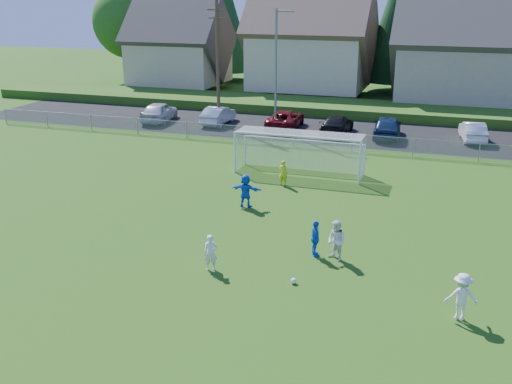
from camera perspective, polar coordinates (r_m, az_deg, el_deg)
ground at (r=21.23m, az=-6.99°, el=-10.18°), size 160.00×160.00×0.00m
asphalt_lot at (r=46.09m, az=7.77°, el=5.72°), size 60.00×60.00×0.00m
grass_embankment at (r=53.25m, az=9.37°, el=7.82°), size 70.00×6.00×0.80m
soccer_ball at (r=22.16m, az=3.61°, el=-8.45°), size 0.22×0.22×0.22m
player_white_a at (r=22.95m, az=-4.34°, el=-5.80°), size 0.61×0.52×1.42m
player_white_b at (r=23.86m, az=7.67°, el=-4.63°), size 1.02×0.97×1.65m
player_white_c at (r=20.70m, az=18.99°, el=-9.40°), size 1.13×0.77×1.62m
player_blue_a at (r=24.16m, az=5.68°, el=-4.43°), size 0.72×0.96×1.51m
player_blue_b at (r=29.48m, az=-0.99°, el=0.14°), size 1.55×0.53×1.65m
goalkeeper at (r=32.77m, az=2.62°, el=1.82°), size 0.57×0.43×1.42m
car_a at (r=49.82m, az=-9.22°, el=7.56°), size 2.43×4.90×1.60m
car_b at (r=48.37m, az=-3.62°, el=7.32°), size 1.51×4.32×1.42m
car_c at (r=46.79m, az=2.79°, el=6.94°), size 2.72×5.25×1.41m
car_d at (r=45.28m, az=7.70°, el=6.38°), size 1.94×4.76×1.38m
car_e at (r=44.69m, az=12.40°, el=6.10°), size 2.26×4.84×1.60m
car_f at (r=45.40m, az=19.95°, el=5.45°), size 2.00×4.32×1.37m
soccer_goal at (r=34.83m, az=4.23°, el=4.37°), size 7.42×1.90×2.50m
chainlink_fence at (r=40.70m, az=6.31°, el=4.96°), size 52.06×0.06×1.20m
streetlight at (r=44.86m, az=1.97°, el=11.80°), size 1.38×0.18×9.00m
utility_pole at (r=47.43m, az=-3.67°, el=12.52°), size 1.60×0.26×10.00m
houses_row at (r=59.55m, az=12.92°, el=15.46°), size 53.90×11.45×13.27m
tree_row at (r=65.90m, az=12.68°, el=15.37°), size 65.98×12.36×13.80m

